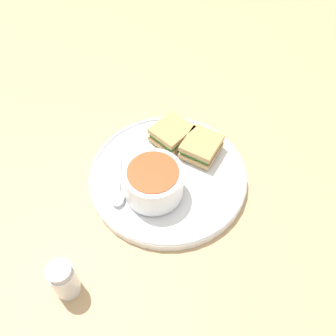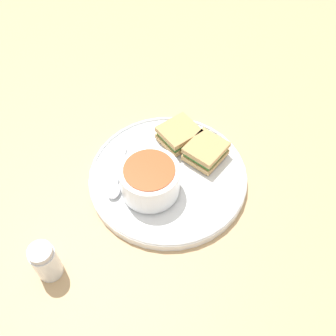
{
  "view_description": "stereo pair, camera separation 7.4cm",
  "coord_description": "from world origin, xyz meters",
  "px_view_note": "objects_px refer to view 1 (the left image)",
  "views": [
    {
      "loc": [
        0.42,
        -0.13,
        0.63
      ],
      "look_at": [
        0.0,
        0.0,
        0.04
      ],
      "focal_mm": 42.0,
      "sensor_mm": 36.0,
      "label": 1
    },
    {
      "loc": [
        0.44,
        -0.06,
        0.63
      ],
      "look_at": [
        0.0,
        0.0,
        0.04
      ],
      "focal_mm": 42.0,
      "sensor_mm": 36.0,
      "label": 2
    }
  ],
  "objects_px": {
    "spoon": "(118,194)",
    "sandwich_half_far": "(172,133)",
    "soup_bowl": "(153,182)",
    "sandwich_half_near": "(201,147)",
    "salt_shaker": "(64,280)"
  },
  "relations": [
    {
      "from": "sandwich_half_near",
      "to": "salt_shaker",
      "type": "bearing_deg",
      "value": -57.3
    },
    {
      "from": "sandwich_half_far",
      "to": "salt_shaker",
      "type": "relative_size",
      "value": 1.2
    },
    {
      "from": "soup_bowl",
      "to": "sandwich_half_near",
      "type": "distance_m",
      "value": 0.13
    },
    {
      "from": "sandwich_half_near",
      "to": "sandwich_half_far",
      "type": "bearing_deg",
      "value": -137.87
    },
    {
      "from": "soup_bowl",
      "to": "sandwich_half_far",
      "type": "distance_m",
      "value": 0.13
    },
    {
      "from": "spoon",
      "to": "sandwich_half_near",
      "type": "bearing_deg",
      "value": 120.87
    },
    {
      "from": "sandwich_half_far",
      "to": "salt_shaker",
      "type": "distance_m",
      "value": 0.35
    },
    {
      "from": "spoon",
      "to": "salt_shaker",
      "type": "xyz_separation_m",
      "value": [
        0.14,
        -0.12,
        0.01
      ]
    },
    {
      "from": "soup_bowl",
      "to": "sandwich_half_near",
      "type": "relative_size",
      "value": 1.12
    },
    {
      "from": "sandwich_half_near",
      "to": "salt_shaker",
      "type": "xyz_separation_m",
      "value": [
        0.19,
        -0.3,
        0.0
      ]
    },
    {
      "from": "spoon",
      "to": "sandwich_half_far",
      "type": "xyz_separation_m",
      "value": [
        -0.1,
        0.13,
        0.01
      ]
    },
    {
      "from": "soup_bowl",
      "to": "salt_shaker",
      "type": "bearing_deg",
      "value": -54.8
    },
    {
      "from": "spoon",
      "to": "sandwich_half_far",
      "type": "height_order",
      "value": "sandwich_half_far"
    },
    {
      "from": "sandwich_half_near",
      "to": "salt_shaker",
      "type": "relative_size",
      "value": 1.24
    },
    {
      "from": "soup_bowl",
      "to": "sandwich_half_near",
      "type": "xyz_separation_m",
      "value": [
        -0.06,
        0.12,
        -0.01
      ]
    }
  ]
}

